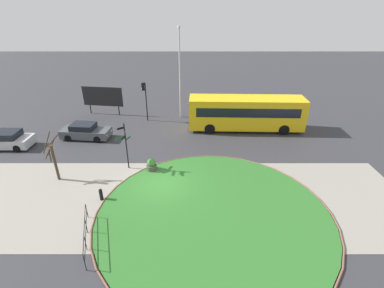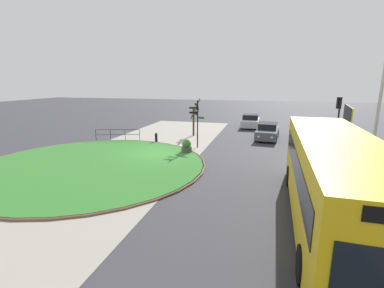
{
  "view_description": "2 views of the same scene",
  "coord_description": "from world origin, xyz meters",
  "views": [
    {
      "loc": [
        2.14,
        -16.04,
        11.27
      ],
      "look_at": [
        2.21,
        3.15,
        1.6
      ],
      "focal_mm": 26.22,
      "sensor_mm": 36.0,
      "label": 1
    },
    {
      "loc": [
        17.44,
        7.17,
        5.05
      ],
      "look_at": [
        1.89,
        3.02,
        1.36
      ],
      "focal_mm": 25.37,
      "sensor_mm": 36.0,
      "label": 2
    }
  ],
  "objects": [
    {
      "name": "billboard_left",
      "position": [
        -7.72,
        13.93,
        2.02
      ],
      "size": [
        4.55,
        0.77,
        3.13
      ],
      "rotation": [
        0.0,
        0.0,
        -0.14
      ],
      "color": "black",
      "rests_on": "ground"
    },
    {
      "name": "car_trailing",
      "position": [
        -13.84,
        5.73,
        0.69
      ],
      "size": [
        4.19,
        1.98,
        1.49
      ],
      "rotation": [
        0.0,
        0.0,
        3.13
      ],
      "color": "#B7B7BC",
      "rests_on": "ground"
    },
    {
      "name": "planter_near_signpost",
      "position": [
        -0.87,
        1.88,
        0.46
      ],
      "size": [
        0.76,
        0.76,
        1.01
      ],
      "color": "#47423D",
      "rests_on": "ground"
    },
    {
      "name": "sidewalk_paving",
      "position": [
        0.0,
        -1.54,
        0.01
      ],
      "size": [
        32.0,
        8.93,
        0.02
      ],
      "primitive_type": "cube",
      "color": "gray",
      "rests_on": "ground"
    },
    {
      "name": "signpost_directional",
      "position": [
        -2.71,
        2.19,
        2.19
      ],
      "size": [
        0.87,
        1.24,
        3.68
      ],
      "color": "black",
      "rests_on": "ground"
    },
    {
      "name": "ground",
      "position": [
        0.0,
        0.0,
        0.0
      ],
      "size": [
        120.0,
        120.0,
        0.0
      ],
      "primitive_type": "plane",
      "color": "#333338"
    },
    {
      "name": "lamppost_tall",
      "position": [
        0.88,
        13.05,
        4.97
      ],
      "size": [
        0.32,
        0.32,
        9.35
      ],
      "color": "#B7B7BC",
      "rests_on": "ground"
    },
    {
      "name": "street_tree_bare",
      "position": [
        -7.42,
        0.76,
        1.7
      ],
      "size": [
        1.05,
        0.95,
        3.53
      ],
      "color": "#423323",
      "rests_on": "ground"
    },
    {
      "name": "traffic_light_near",
      "position": [
        -2.76,
        12.0,
        2.98
      ],
      "size": [
        0.49,
        0.28,
        4.08
      ],
      "rotation": [
        0.0,
        0.0,
        3.23
      ],
      "color": "black",
      "rests_on": "ground"
    },
    {
      "name": "grass_island",
      "position": [
        3.44,
        -3.0,
        0.05
      ],
      "size": [
        13.82,
        13.82,
        0.1
      ],
      "primitive_type": "cylinder",
      "color": "#2D6B28",
      "rests_on": "ground"
    },
    {
      "name": "car_near_lane",
      "position": [
        -7.7,
        7.56,
        0.67
      ],
      "size": [
        4.54,
        2.18,
        1.43
      ],
      "rotation": [
        0.0,
        0.0,
        -0.09
      ],
      "color": "#474C51",
      "rests_on": "ground"
    },
    {
      "name": "grass_kerb_ring",
      "position": [
        3.44,
        -3.0,
        0.06
      ],
      "size": [
        14.13,
        14.13,
        0.11
      ],
      "primitive_type": "torus",
      "color": "brown",
      "rests_on": "ground"
    },
    {
      "name": "bus_yellow",
      "position": [
        7.41,
        9.65,
        1.73
      ],
      "size": [
        11.1,
        2.9,
        3.22
      ],
      "rotation": [
        0.0,
        0.0,
        -0.03
      ],
      "color": "yellow",
      "rests_on": "ground"
    },
    {
      "name": "bollard_foreground",
      "position": [
        -3.64,
        -1.62,
        0.43
      ],
      "size": [
        0.22,
        0.22,
        0.84
      ],
      "color": "black",
      "rests_on": "ground"
    },
    {
      "name": "railing_grass_edge",
      "position": [
        -3.4,
        -5.12,
        0.65
      ],
      "size": [
        1.16,
        3.66,
        1.01
      ],
      "rotation": [
        0.0,
        0.0,
        5.01
      ],
      "color": "black",
      "rests_on": "ground"
    }
  ]
}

